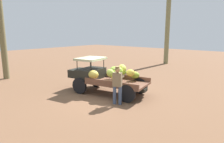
% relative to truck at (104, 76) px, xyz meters
% --- Properties ---
extents(ground_plane, '(60.00, 60.00, 0.00)m').
position_rel_truck_xyz_m(ground_plane, '(-0.36, 0.22, -0.93)').
color(ground_plane, brown).
extents(truck, '(4.63, 2.38, 1.87)m').
position_rel_truck_xyz_m(truck, '(0.00, 0.00, 0.00)').
color(truck, black).
rests_on(truck, ground).
extents(farmer, '(0.56, 0.52, 1.76)m').
position_rel_truck_xyz_m(farmer, '(-1.68, 0.95, 0.07)').
color(farmer, '#445473').
rests_on(farmer, ground).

